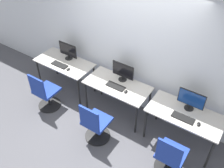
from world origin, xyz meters
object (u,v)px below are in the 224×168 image
Objects in this scene: monitor_center at (123,71)px; mouse_left at (68,69)px; mouse_center at (126,92)px; office_chair_right at (170,158)px; office_chair_left at (45,94)px; office_chair_center at (95,125)px; mouse_right at (199,124)px; keyboard_left at (60,65)px; keyboard_right at (183,118)px; keyboard_center at (116,86)px; monitor_left at (68,51)px; monitor_right at (191,100)px.

mouse_left is at bearing -162.37° from monitor_center.
office_chair_right is at bearing -26.32° from mouse_center.
office_chair_left is 2.74m from office_chair_right.
office_chair_center reaches higher than mouse_right.
keyboard_left is 1.41m from monitor_center.
office_chair_left is at bearing -167.68° from keyboard_right.
keyboard_center is (1.30, 0.64, 0.38)m from office_chair_left.
mouse_left is (0.26, -0.32, -0.18)m from monitor_left.
monitor_center is (1.36, 0.32, 0.19)m from keyboard_left.
keyboard_left is at bearing -178.56° from mouse_center.
mouse_left is 0.20× the size of monitor_right.
mouse_left is 0.10× the size of office_chair_right.
monitor_center is at bearing 167.33° from keyboard_right.
mouse_right is at bearing 23.32° from office_chair_center.
monitor_left is at bearing 90.00° from keyboard_left.
keyboard_left is 0.27m from mouse_left.
office_chair_center is 1.95× the size of monitor_right.
office_chair_left is 2.75m from keyboard_right.
mouse_center is 1.38m from mouse_right.
office_chair_right is at bearing -16.78° from monitor_left.
monitor_right is at bearing 7.33° from mouse_left.
keyboard_left is 1.00× the size of keyboard_center.
keyboard_right is at bearing 0.36° from keyboard_left.
mouse_left is at bearing -5.51° from keyboard_left.
monitor_center is (1.30, 0.89, 0.57)m from office_chair_left.
mouse_center is 0.24× the size of keyboard_right.
office_chair_center is 9.97× the size of mouse_right.
monitor_right reaches higher than office_chair_left.
keyboard_right is at bearing -179.13° from mouse_right.
keyboard_left is at bearing 154.83° from office_chair_center.
mouse_left is 2.46m from keyboard_right.
monitor_right is 0.33m from keyboard_right.
mouse_left is 0.10× the size of office_chair_left.
keyboard_center is 0.82m from office_chair_center.
monitor_left is 0.51× the size of office_chair_right.
office_chair_center is 1.76m from mouse_right.
mouse_right is 0.10× the size of office_chair_right.
monitor_right is at bearing -1.36° from monitor_center.
office_chair_left is at bearing -86.13° from monitor_left.
monitor_right is (1.32, 0.95, 0.57)m from office_chair_center.
keyboard_left is 0.82× the size of monitor_center.
monitor_left is 3.00m from mouse_right.
mouse_left reaches higher than keyboard_right.
keyboard_center is (1.10, 0.10, -0.01)m from mouse_left.
keyboard_center is at bearing -170.80° from monitor_right.
keyboard_right is (1.32, 0.68, 0.38)m from office_chair_center.
mouse_left and mouse_center have the same top height.
office_chair_left is 9.97× the size of mouse_center.
monitor_right is 1.22× the size of keyboard_right.
keyboard_left is 2.72m from keyboard_right.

